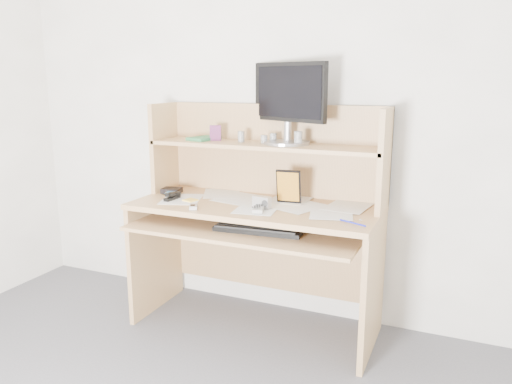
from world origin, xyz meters
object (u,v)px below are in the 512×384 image
at_px(game_case, 289,187).
at_px(keyboard, 259,228).
at_px(monitor, 289,101).
at_px(desk, 260,211).
at_px(tv_remote, 259,207).

bearing_deg(game_case, keyboard, -114.59).
xyz_separation_m(keyboard, game_case, (0.08, 0.24, 0.19)).
bearing_deg(keyboard, game_case, 66.98).
relative_size(keyboard, monitor, 0.98).
bearing_deg(desk, game_case, 0.37).
bearing_deg(tv_remote, desk, 95.38).
relative_size(desk, tv_remote, 7.32).
xyz_separation_m(desk, monitor, (0.13, 0.12, 0.63)).
bearing_deg(game_case, tv_remote, -124.85).
height_order(keyboard, game_case, game_case).
bearing_deg(tv_remote, game_case, 45.55).
bearing_deg(tv_remote, keyboard, -82.78).
xyz_separation_m(keyboard, monitor, (0.03, 0.35, 0.66)).
bearing_deg(monitor, game_case, -44.07).
height_order(desk, monitor, monitor).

